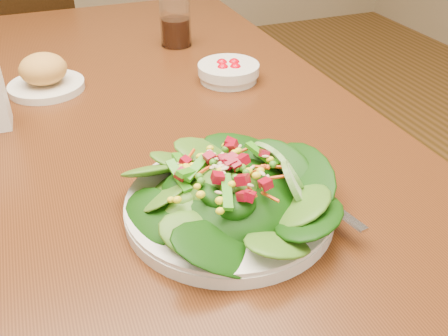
% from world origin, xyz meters
% --- Properties ---
extents(dining_table, '(0.90, 1.40, 0.75)m').
position_xyz_m(dining_table, '(0.00, 0.00, 0.65)').
color(dining_table, '#4F260F').
rests_on(dining_table, ground_plane).
extents(chair_far, '(0.58, 0.58, 0.94)m').
position_xyz_m(chair_far, '(-0.20, 1.12, 0.50)').
color(chair_far, black).
rests_on(chair_far, ground_plane).
extents(salad_plate, '(0.28, 0.28, 0.08)m').
position_xyz_m(salad_plate, '(0.09, -0.38, 0.78)').
color(salad_plate, silver).
rests_on(salad_plate, dining_table).
extents(bread_plate, '(0.15, 0.15, 0.08)m').
position_xyz_m(bread_plate, '(-0.11, 0.13, 0.78)').
color(bread_plate, silver).
rests_on(bread_plate, dining_table).
extents(tomato_bowl, '(0.13, 0.13, 0.04)m').
position_xyz_m(tomato_bowl, '(0.25, 0.04, 0.77)').
color(tomato_bowl, silver).
rests_on(tomato_bowl, dining_table).
extents(drinking_glass, '(0.07, 0.07, 0.13)m').
position_xyz_m(drinking_glass, '(0.21, 0.28, 0.81)').
color(drinking_glass, silver).
rests_on(drinking_glass, dining_table).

